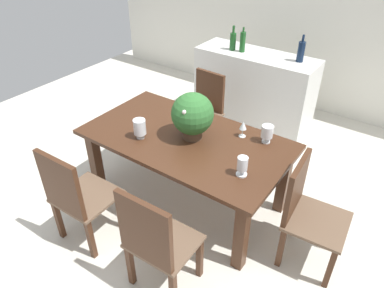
% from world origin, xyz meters
% --- Properties ---
extents(ground_plane, '(7.04, 7.04, 0.00)m').
position_xyz_m(ground_plane, '(0.00, 0.00, 0.00)').
color(ground_plane, silver).
extents(back_wall, '(6.40, 0.10, 2.60)m').
position_xyz_m(back_wall, '(0.00, 2.60, 1.30)').
color(back_wall, silver).
rests_on(back_wall, ground).
extents(dining_table, '(1.87, 1.03, 0.74)m').
position_xyz_m(dining_table, '(0.00, -0.07, 0.63)').
color(dining_table, '#422616').
rests_on(dining_table, ground).
extents(chair_near_left, '(0.49, 0.47, 0.96)m').
position_xyz_m(chair_near_left, '(-0.42, -1.02, 0.53)').
color(chair_near_left, '#422616').
rests_on(chair_near_left, ground).
extents(chair_far_left, '(0.44, 0.43, 0.92)m').
position_xyz_m(chair_far_left, '(-0.41, 0.87, 0.51)').
color(chair_far_left, '#422616').
rests_on(chair_far_left, ground).
extents(chair_near_right, '(0.49, 0.44, 0.98)m').
position_xyz_m(chair_near_right, '(0.42, -1.02, 0.54)').
color(chair_near_right, '#422616').
rests_on(chair_near_right, ground).
extents(chair_foot_end, '(0.49, 0.50, 0.93)m').
position_xyz_m(chair_foot_end, '(1.17, -0.08, 0.52)').
color(chair_foot_end, '#422616').
rests_on(chair_foot_end, ground).
extents(flower_centerpiece, '(0.37, 0.37, 0.43)m').
position_xyz_m(flower_centerpiece, '(0.05, -0.03, 0.97)').
color(flower_centerpiece, '#4C3828').
rests_on(flower_centerpiece, dining_table).
extents(crystal_vase_left, '(0.10, 0.10, 0.17)m').
position_xyz_m(crystal_vase_left, '(0.62, 0.28, 0.84)').
color(crystal_vase_left, silver).
rests_on(crystal_vase_left, dining_table).
extents(crystal_vase_center_near, '(0.09, 0.09, 0.17)m').
position_xyz_m(crystal_vase_center_near, '(0.67, -0.25, 0.83)').
color(crystal_vase_center_near, silver).
rests_on(crystal_vase_center_near, dining_table).
extents(crystal_vase_right, '(0.11, 0.11, 0.18)m').
position_xyz_m(crystal_vase_right, '(-0.33, -0.31, 0.85)').
color(crystal_vase_right, silver).
rests_on(crystal_vase_right, dining_table).
extents(wine_glass, '(0.07, 0.07, 0.16)m').
position_xyz_m(wine_glass, '(0.41, 0.24, 0.85)').
color(wine_glass, silver).
rests_on(wine_glass, dining_table).
extents(kitchen_counter, '(1.49, 0.52, 0.98)m').
position_xyz_m(kitchen_counter, '(-0.17, 1.62, 0.49)').
color(kitchen_counter, silver).
rests_on(kitchen_counter, ground).
extents(wine_bottle_amber, '(0.08, 0.08, 0.31)m').
position_xyz_m(wine_bottle_amber, '(0.34, 1.67, 1.10)').
color(wine_bottle_amber, '#0F1E38').
rests_on(wine_bottle_amber, kitchen_counter).
extents(wine_bottle_dark, '(0.07, 0.07, 0.30)m').
position_xyz_m(wine_bottle_dark, '(-0.35, 1.57, 1.11)').
color(wine_bottle_dark, '#194C1E').
rests_on(wine_bottle_dark, kitchen_counter).
extents(wine_bottle_tall, '(0.08, 0.08, 0.29)m').
position_xyz_m(wine_bottle_tall, '(-0.48, 1.57, 1.10)').
color(wine_bottle_tall, '#194C1E').
rests_on(wine_bottle_tall, kitchen_counter).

